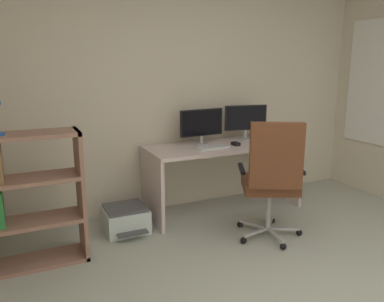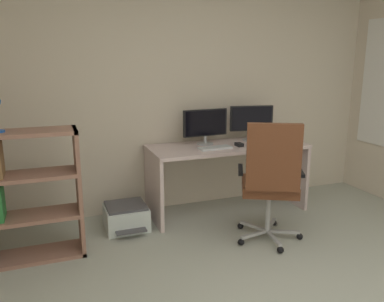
{
  "view_description": "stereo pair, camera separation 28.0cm",
  "coord_description": "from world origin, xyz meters",
  "px_view_note": "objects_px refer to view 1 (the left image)",
  "views": [
    {
      "loc": [
        -1.64,
        -1.32,
        1.63
      ],
      "look_at": [
        -0.14,
        1.9,
        0.78
      ],
      "focal_mm": 36.23,
      "sensor_mm": 36.0,
      "label": 1
    },
    {
      "loc": [
        -1.39,
        -1.43,
        1.63
      ],
      "look_at": [
        -0.14,
        1.9,
        0.78
      ],
      "focal_mm": 36.23,
      "sensor_mm": 36.0,
      "label": 2
    }
  ],
  "objects_px": {
    "computer_mouse": "(236,144)",
    "bookshelf": "(5,204)",
    "monitor_main": "(202,124)",
    "office_chair": "(272,176)",
    "monitor_secondary": "(246,119)",
    "desk": "(224,161)",
    "keyboard": "(213,148)",
    "printer": "(126,219)"
  },
  "relations": [
    {
      "from": "keyboard",
      "to": "printer",
      "type": "relative_size",
      "value": 0.72
    },
    {
      "from": "keyboard",
      "to": "office_chair",
      "type": "relative_size",
      "value": 0.3
    },
    {
      "from": "desk",
      "to": "bookshelf",
      "type": "xyz_separation_m",
      "value": [
        -2.14,
        -0.38,
        -0.01
      ]
    },
    {
      "from": "desk",
      "to": "monitor_secondary",
      "type": "distance_m",
      "value": 0.55
    },
    {
      "from": "desk",
      "to": "office_chair",
      "type": "xyz_separation_m",
      "value": [
        0.02,
        -0.84,
        0.06
      ]
    },
    {
      "from": "desk",
      "to": "bookshelf",
      "type": "distance_m",
      "value": 2.17
    },
    {
      "from": "office_chair",
      "to": "bookshelf",
      "type": "distance_m",
      "value": 2.21
    },
    {
      "from": "monitor_main",
      "to": "office_chair",
      "type": "bearing_deg",
      "value": -76.55
    },
    {
      "from": "monitor_secondary",
      "to": "office_chair",
      "type": "xyz_separation_m",
      "value": [
        -0.32,
        -0.96,
        -0.36
      ]
    },
    {
      "from": "computer_mouse",
      "to": "office_chair",
      "type": "bearing_deg",
      "value": -96.99
    },
    {
      "from": "monitor_secondary",
      "to": "office_chair",
      "type": "relative_size",
      "value": 0.43
    },
    {
      "from": "computer_mouse",
      "to": "printer",
      "type": "distance_m",
      "value": 1.37
    },
    {
      "from": "monitor_secondary",
      "to": "bookshelf",
      "type": "relative_size",
      "value": 0.45
    },
    {
      "from": "keyboard",
      "to": "bookshelf",
      "type": "bearing_deg",
      "value": -176.44
    },
    {
      "from": "desk",
      "to": "monitor_main",
      "type": "xyz_separation_m",
      "value": [
        -0.21,
        0.11,
        0.4
      ]
    },
    {
      "from": "monitor_main",
      "to": "office_chair",
      "type": "distance_m",
      "value": 1.04
    },
    {
      "from": "computer_mouse",
      "to": "desk",
      "type": "bearing_deg",
      "value": 128.58
    },
    {
      "from": "desk",
      "to": "keyboard",
      "type": "height_order",
      "value": "keyboard"
    },
    {
      "from": "monitor_main",
      "to": "printer",
      "type": "bearing_deg",
      "value": -168.11
    },
    {
      "from": "keyboard",
      "to": "office_chair",
      "type": "bearing_deg",
      "value": -76.79
    },
    {
      "from": "monitor_main",
      "to": "monitor_secondary",
      "type": "height_order",
      "value": "monitor_secondary"
    },
    {
      "from": "monitor_main",
      "to": "computer_mouse",
      "type": "height_order",
      "value": "monitor_main"
    },
    {
      "from": "monitor_main",
      "to": "monitor_secondary",
      "type": "xyz_separation_m",
      "value": [
        0.55,
        0.0,
        0.02
      ]
    },
    {
      "from": "desk",
      "to": "keyboard",
      "type": "distance_m",
      "value": 0.31
    },
    {
      "from": "monitor_main",
      "to": "computer_mouse",
      "type": "distance_m",
      "value": 0.42
    },
    {
      "from": "office_chair",
      "to": "monitor_secondary",
      "type": "bearing_deg",
      "value": 71.28
    },
    {
      "from": "monitor_main",
      "to": "bookshelf",
      "type": "xyz_separation_m",
      "value": [
        -1.93,
        -0.49,
        -0.42
      ]
    },
    {
      "from": "bookshelf",
      "to": "printer",
      "type": "bearing_deg",
      "value": 16.52
    },
    {
      "from": "computer_mouse",
      "to": "bookshelf",
      "type": "height_order",
      "value": "bookshelf"
    },
    {
      "from": "office_chair",
      "to": "bookshelf",
      "type": "bearing_deg",
      "value": 167.88
    },
    {
      "from": "desk",
      "to": "monitor_secondary",
      "type": "bearing_deg",
      "value": 18.45
    },
    {
      "from": "bookshelf",
      "to": "monitor_main",
      "type": "bearing_deg",
      "value": 14.35
    },
    {
      "from": "desk",
      "to": "monitor_secondary",
      "type": "relative_size",
      "value": 3.48
    },
    {
      "from": "monitor_main",
      "to": "printer",
      "type": "distance_m",
      "value": 1.25
    },
    {
      "from": "monitor_main",
      "to": "printer",
      "type": "relative_size",
      "value": 1.06
    },
    {
      "from": "office_chair",
      "to": "bookshelf",
      "type": "xyz_separation_m",
      "value": [
        -2.16,
        0.46,
        -0.08
      ]
    },
    {
      "from": "desk",
      "to": "monitor_secondary",
      "type": "height_order",
      "value": "monitor_secondary"
    },
    {
      "from": "keyboard",
      "to": "computer_mouse",
      "type": "height_order",
      "value": "computer_mouse"
    },
    {
      "from": "desk",
      "to": "keyboard",
      "type": "relative_size",
      "value": 4.94
    },
    {
      "from": "office_chair",
      "to": "bookshelf",
      "type": "height_order",
      "value": "office_chair"
    },
    {
      "from": "desk",
      "to": "computer_mouse",
      "type": "bearing_deg",
      "value": -49.74
    },
    {
      "from": "printer",
      "to": "keyboard",
      "type": "bearing_deg",
      "value": -3.03
    }
  ]
}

